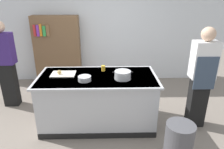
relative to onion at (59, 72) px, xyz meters
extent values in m
plane|color=slate|center=(0.64, -0.07, -0.96)|extent=(10.00, 10.00, 0.00)
cube|color=silver|center=(0.64, 2.03, 0.54)|extent=(6.40, 0.12, 3.00)
cube|color=#B7BABF|center=(0.64, -0.07, -0.51)|extent=(1.90, 0.90, 0.90)
cube|color=#B7BABF|center=(0.64, -0.07, -0.07)|extent=(1.98, 0.98, 0.03)
cube|color=black|center=(0.64, -0.52, -0.91)|extent=(1.90, 0.01, 0.10)
cube|color=silver|center=(0.06, 0.02, -0.05)|extent=(0.40, 0.28, 0.02)
sphere|color=tan|center=(0.00, 0.00, 0.00)|extent=(0.07, 0.07, 0.07)
cylinder|color=#B7BABF|center=(1.05, -0.19, 0.01)|extent=(0.26, 0.26, 0.14)
cube|color=black|center=(0.90, -0.19, 0.06)|extent=(0.04, 0.02, 0.01)
cube|color=black|center=(1.19, -0.19, 0.06)|extent=(0.04, 0.02, 0.01)
cylinder|color=#B7BABF|center=(0.45, -0.25, -0.02)|extent=(0.21, 0.21, 0.08)
cylinder|color=yellow|center=(0.73, 0.18, -0.01)|extent=(0.07, 0.07, 0.10)
cylinder|color=#4C4C51|center=(1.76, -1.00, -0.66)|extent=(0.39, 0.39, 0.59)
cube|color=black|center=(2.33, -0.16, -0.51)|extent=(0.28, 0.20, 0.90)
cube|color=white|center=(2.33, -0.16, 0.24)|extent=(0.38, 0.24, 0.60)
sphere|color=#D3AA8C|center=(2.33, -0.16, 0.65)|extent=(0.22, 0.22, 0.22)
cube|color=#38475B|center=(2.33, -0.29, 0.06)|extent=(0.34, 0.02, 0.54)
cube|color=black|center=(-1.18, 0.63, -0.51)|extent=(0.28, 0.20, 0.90)
cube|color=navy|center=(-1.18, 0.63, 0.24)|extent=(0.38, 0.24, 0.60)
cube|color=brown|center=(-0.41, 1.73, -0.11)|extent=(1.10, 0.28, 1.70)
cube|color=red|center=(-0.86, 1.57, 0.42)|extent=(0.05, 0.03, 0.26)
cube|color=purple|center=(-0.78, 1.57, 0.42)|extent=(0.06, 0.03, 0.26)
cube|color=orange|center=(-0.72, 1.57, 0.43)|extent=(0.05, 0.03, 0.28)
cube|color=green|center=(-0.64, 1.57, 0.41)|extent=(0.07, 0.03, 0.23)
cube|color=brown|center=(-0.55, 1.57, 0.42)|extent=(0.08, 0.03, 0.26)
camera|label=1|loc=(0.80, -3.24, 1.24)|focal=33.17mm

